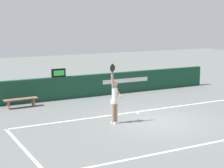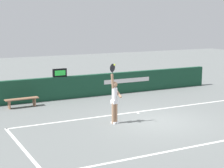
{
  "view_description": "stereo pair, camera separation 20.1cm",
  "coord_description": "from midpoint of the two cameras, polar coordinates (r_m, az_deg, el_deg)",
  "views": [
    {
      "loc": [
        -9.15,
        -12.96,
        4.33
      ],
      "look_at": [
        -1.77,
        0.81,
        1.63
      ],
      "focal_mm": 60.79,
      "sensor_mm": 36.0,
      "label": 1
    },
    {
      "loc": [
        -8.98,
        -13.05,
        4.33
      ],
      "look_at": [
        -1.77,
        0.81,
        1.63
      ],
      "focal_mm": 60.79,
      "sensor_mm": 36.0,
      "label": 2
    }
  ],
  "objects": [
    {
      "name": "court_lines",
      "position": [
        15.86,
        8.68,
        -6.15
      ],
      "size": [
        12.13,
        5.23,
        0.0
      ],
      "color": "white",
      "rests_on": "ground"
    },
    {
      "name": "courtside_bench_near",
      "position": [
        19.23,
        -13.12,
        -2.41
      ],
      "size": [
        1.68,
        0.43,
        0.45
      ],
      "color": "#8D6248",
      "rests_on": "ground"
    },
    {
      "name": "ground_plane",
      "position": [
        16.43,
        7.18,
        -5.56
      ],
      "size": [
        60.0,
        60.0,
        0.0
      ],
      "primitive_type": "plane",
      "color": "slate"
    },
    {
      "name": "back_wall",
      "position": [
        21.53,
        -2.13,
        -0.14
      ],
      "size": [
        15.22,
        0.29,
        1.23
      ],
      "color": "#15402C",
      "rests_on": "ground"
    },
    {
      "name": "tennis_ball",
      "position": [
        15.23,
        0.77,
        2.91
      ],
      "size": [
        0.07,
        0.07,
        0.07
      ],
      "color": "#D1E730"
    },
    {
      "name": "tennis_player",
      "position": [
        15.73,
        0.76,
        -2.21
      ],
      "size": [
        0.52,
        0.48,
        2.55
      ],
      "color": "#A77C5E",
      "rests_on": "ground"
    },
    {
      "name": "speed_display",
      "position": [
        20.58,
        -7.6,
        1.68
      ],
      "size": [
        0.77,
        0.15,
        0.45
      ],
      "color": "black",
      "rests_on": "back_wall"
    }
  ]
}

